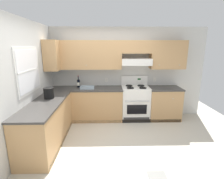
# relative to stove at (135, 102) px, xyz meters

# --- Properties ---
(ground_plane) EXTENTS (7.04, 7.04, 0.00)m
(ground_plane) POSITION_rel_stove_xyz_m (-0.81, -1.25, -0.48)
(ground_plane) COLOR beige
(floor_accent_tile) EXTENTS (0.30, 0.30, 0.01)m
(floor_accent_tile) POSITION_rel_stove_xyz_m (0.01, -2.33, -0.48)
(floor_accent_tile) COLOR slate
(floor_accent_tile) RESTS_ON ground_plane
(wall_back) EXTENTS (4.68, 0.57, 2.55)m
(wall_back) POSITION_rel_stove_xyz_m (-0.40, 0.27, 1.00)
(wall_back) COLOR silver
(wall_back) RESTS_ON ground_plane
(wall_left) EXTENTS (0.47, 4.00, 2.55)m
(wall_left) POSITION_rel_stove_xyz_m (-2.40, -1.03, 0.87)
(wall_left) COLOR silver
(wall_left) RESTS_ON ground_plane
(counter_back_run) EXTENTS (3.60, 0.65, 0.91)m
(counter_back_run) POSITION_rel_stove_xyz_m (-0.69, -0.01, -0.03)
(counter_back_run) COLOR tan
(counter_back_run) RESTS_ON ground_plane
(counter_left_run) EXTENTS (0.63, 1.91, 0.91)m
(counter_left_run) POSITION_rel_stove_xyz_m (-2.05, -1.26, -0.03)
(counter_left_run) COLOR tan
(counter_left_run) RESTS_ON ground_plane
(stove) EXTENTS (0.76, 0.62, 1.20)m
(stove) POSITION_rel_stove_xyz_m (0.00, 0.00, 0.00)
(stove) COLOR white
(stove) RESTS_ON ground_plane
(wine_bottle) EXTENTS (0.08, 0.08, 0.33)m
(wine_bottle) POSITION_rel_stove_xyz_m (-1.59, 0.10, 0.56)
(wine_bottle) COLOR black
(wine_bottle) RESTS_ON counter_back_run
(bowl) EXTENTS (0.37, 0.22, 0.06)m
(bowl) POSITION_rel_stove_xyz_m (-1.33, -0.07, 0.45)
(bowl) COLOR #9EADB7
(bowl) RESTS_ON counter_back_run
(bucket) EXTENTS (0.23, 0.23, 0.24)m
(bucket) POSITION_rel_stove_xyz_m (-2.07, -0.95, 0.56)
(bucket) COLOR black
(bucket) RESTS_ON counter_left_run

